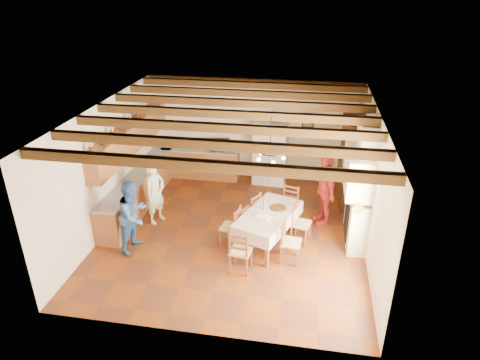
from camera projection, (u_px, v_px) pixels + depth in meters
name	position (u px, v px, depth m)	size (l,w,h in m)	color
floor	(234.00, 233.00, 10.21)	(6.00, 6.50, 0.02)	#532817
ceiling	(233.00, 110.00, 8.90)	(6.00, 6.50, 0.02)	white
wall_back	(254.00, 129.00, 12.45)	(6.00, 0.02, 3.00)	beige
wall_front	(195.00, 262.00, 6.66)	(6.00, 0.02, 3.00)	beige
wall_left	(107.00, 166.00, 10.01)	(0.02, 6.50, 3.00)	beige
wall_right	(372.00, 185.00, 9.10)	(0.02, 6.50, 3.00)	beige
ceiling_beams	(233.00, 114.00, 8.95)	(6.00, 6.30, 0.16)	#341E0A
lower_cabinets_left	(141.00, 188.00, 11.36)	(0.60, 4.30, 0.86)	brown
lower_cabinets_back	(201.00, 163.00, 12.88)	(2.30, 0.60, 0.86)	brown
countertop_left	(139.00, 173.00, 11.17)	(0.62, 4.30, 0.04)	gray
countertop_back	(200.00, 149.00, 12.68)	(2.34, 0.62, 0.04)	gray
backsplash_left	(128.00, 161.00, 11.07)	(0.03, 4.30, 0.60)	beige
backsplash_back	(202.00, 136.00, 12.80)	(2.30, 0.03, 0.60)	beige
upper_cabinets	(131.00, 137.00, 10.77)	(0.35, 4.20, 0.70)	brown
fireplace	(357.00, 184.00, 9.36)	(0.56, 1.60, 2.80)	beige
wall_picture	(308.00, 120.00, 12.04)	(0.34, 0.03, 0.42)	black
refrigerator	(271.00, 152.00, 12.35)	(0.94, 0.77, 1.87)	silver
hutch	(352.00, 162.00, 11.06)	(0.54, 1.29, 2.34)	#3D1E11
dining_table	(268.00, 216.00, 9.49)	(1.48, 2.02, 0.79)	beige
chandelier	(270.00, 152.00, 8.82)	(0.47, 0.47, 0.03)	black
chair_left_near	(230.00, 226.00, 9.54)	(0.42, 0.40, 0.96)	#622E15
chair_left_far	(250.00, 211.00, 10.16)	(0.42, 0.40, 0.96)	#622E15
chair_right_near	(291.00, 242.00, 8.99)	(0.42, 0.40, 0.96)	#622E15
chair_right_far	(301.00, 223.00, 9.67)	(0.42, 0.40, 0.96)	#622E15
chair_end_near	(241.00, 250.00, 8.70)	(0.42, 0.40, 0.96)	#622E15
chair_end_far	(288.00, 205.00, 10.41)	(0.42, 0.40, 0.96)	#622E15
person_man	(155.00, 193.00, 10.34)	(0.57, 0.37, 1.56)	white
person_woman_blue	(134.00, 216.00, 9.28)	(0.80, 0.62, 1.65)	#335C9F
person_woman_red	(325.00, 190.00, 10.24)	(1.06, 0.44, 1.81)	#B52926
microwave	(220.00, 145.00, 12.52)	(0.54, 0.37, 0.30)	silver
fridge_vase	(275.00, 116.00, 11.88)	(0.26, 0.26, 0.27)	#3D1E11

